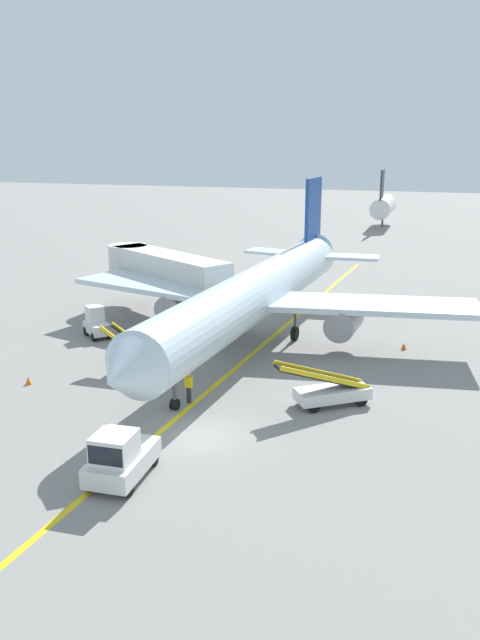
% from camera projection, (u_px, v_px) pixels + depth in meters
% --- Properties ---
extents(ground_plane, '(300.00, 300.00, 0.00)m').
position_uv_depth(ground_plane, '(199.00, 436.00, 30.12)').
color(ground_plane, gray).
extents(taxi_line_yellow, '(5.30, 79.86, 0.01)m').
position_uv_depth(taxi_line_yellow, '(206.00, 393.00, 35.17)').
color(taxi_line_yellow, yellow).
rests_on(taxi_line_yellow, ground).
extents(airliner, '(28.55, 35.33, 10.10)m').
position_uv_depth(airliner, '(257.00, 293.00, 42.97)').
color(airliner, silver).
rests_on(airliner, ground).
extents(jet_bridge, '(12.30, 8.74, 4.85)m').
position_uv_depth(jet_bridge, '(159.00, 269.00, 50.33)').
color(jet_bridge, silver).
rests_on(jet_bridge, ground).
extents(pushback_tug, '(2.07, 3.69, 2.20)m').
position_uv_depth(pushback_tug, '(120.00, 457.00, 25.97)').
color(pushback_tug, silver).
rests_on(pushback_tug, ground).
extents(baggage_tug_near_wing, '(2.66, 2.56, 2.10)m').
position_uv_depth(baggage_tug_near_wing, '(97.00, 323.00, 45.04)').
color(baggage_tug_near_wing, silver).
rests_on(baggage_tug_near_wing, ground).
extents(belt_loader_forward_hold, '(5.11, 3.02, 2.59)m').
position_uv_depth(belt_loader_forward_hold, '(141.00, 363.00, 37.55)').
color(belt_loader_forward_hold, silver).
rests_on(belt_loader_forward_hold, ground).
extents(belt_loader_aft_hold, '(4.77, 3.97, 2.59)m').
position_uv_depth(belt_loader_aft_hold, '(330.00, 391.00, 33.44)').
color(belt_loader_aft_hold, silver).
rests_on(belt_loader_aft_hold, ground).
extents(ground_crew_marshaller, '(0.36, 0.24, 1.70)m').
position_uv_depth(ground_crew_marshaller, '(189.00, 386.00, 33.68)').
color(ground_crew_marshaller, '#26262D').
rests_on(ground_crew_marshaller, ground).
extents(safety_cone_nose_left, '(0.36, 0.36, 0.44)m').
position_uv_depth(safety_cone_nose_left, '(28.00, 381.00, 36.38)').
color(safety_cone_nose_left, orange).
rests_on(safety_cone_nose_left, ground).
extents(safety_cone_nose_right, '(0.36, 0.36, 0.44)m').
position_uv_depth(safety_cone_nose_right, '(118.00, 328.00, 46.58)').
color(safety_cone_nose_right, orange).
rests_on(safety_cone_nose_right, ground).
extents(safety_cone_wingtip_left, '(0.36, 0.36, 0.44)m').
position_uv_depth(safety_cone_wingtip_left, '(404.00, 346.00, 42.43)').
color(safety_cone_wingtip_left, orange).
rests_on(safety_cone_wingtip_left, ground).
extents(distant_aircraft_far_left, '(3.00, 10.10, 8.80)m').
position_uv_depth(distant_aircraft_far_left, '(383.00, 206.00, 100.18)').
color(distant_aircraft_far_left, silver).
rests_on(distant_aircraft_far_left, ground).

